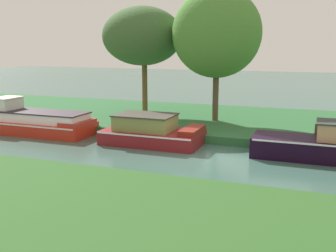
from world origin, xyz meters
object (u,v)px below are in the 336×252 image
at_px(willow_tree_left, 142,36).
at_px(mooring_post_far, 171,123).
at_px(mooring_post_near, 317,133).
at_px(maroon_narrowboat, 152,132).
at_px(willow_tree_centre, 216,33).
at_px(red_cruiser, 32,122).

height_order(willow_tree_left, mooring_post_far, willow_tree_left).
xyz_separation_m(mooring_post_near, mooring_post_far, (-6.80, 0.00, -0.05)).
bearing_deg(maroon_narrowboat, mooring_post_far, 74.81).
bearing_deg(willow_tree_centre, mooring_post_far, -114.45).
xyz_separation_m(maroon_narrowboat, willow_tree_left, (-2.92, 5.45, 4.50)).
bearing_deg(mooring_post_near, maroon_narrowboat, -168.57).
bearing_deg(mooring_post_near, willow_tree_centre, 149.84).
bearing_deg(maroon_narrowboat, willow_tree_centre, 68.37).
relative_size(willow_tree_left, mooring_post_near, 8.41).
bearing_deg(maroon_narrowboat, red_cruiser, 180.00).
xyz_separation_m(maroon_narrowboat, mooring_post_far, (0.40, 1.46, 0.17)).
height_order(willow_tree_centre, mooring_post_far, willow_tree_centre).
height_order(maroon_narrowboat, red_cruiser, red_cruiser).
bearing_deg(red_cruiser, mooring_post_near, 5.91).
relative_size(mooring_post_near, mooring_post_far, 1.14).
relative_size(willow_tree_left, mooring_post_far, 9.59).
xyz_separation_m(maroon_narrowboat, red_cruiser, (-6.87, 0.00, 0.01)).
relative_size(willow_tree_left, willow_tree_centre, 0.90).
bearing_deg(mooring_post_near, willow_tree_left, 158.43).
height_order(red_cruiser, mooring_post_near, red_cruiser).
height_order(willow_tree_left, mooring_post_near, willow_tree_left).
distance_m(red_cruiser, mooring_post_near, 14.14).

